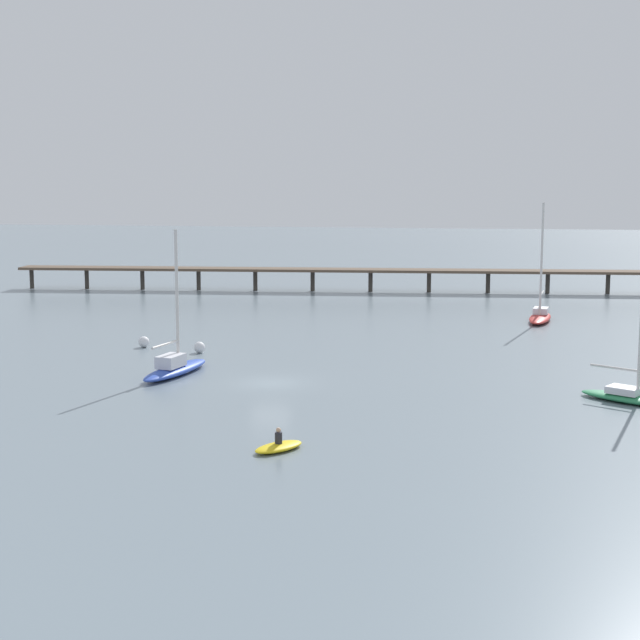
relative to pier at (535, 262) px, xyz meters
name	(u,v)px	position (x,y,z in m)	size (l,w,h in m)	color
ground_plane	(271,383)	(-18.83, -53.28, -3.66)	(400.00, 400.00, 0.00)	slate
pier	(535,262)	(0.00, 0.00, 0.00)	(83.48, 11.44, 7.13)	brown
sailboat_red	(540,314)	(-0.42, -22.47, -3.01)	(2.86, 7.49, 10.95)	red
sailboat_green	(631,394)	(3.31, -54.84, -3.15)	(6.44, 4.98, 8.59)	#287F4C
sailboat_blue	(175,366)	(-25.76, -51.93, -3.01)	(3.23, 7.97, 9.75)	#2D4CB7
dinghy_yellow	(279,446)	(-14.95, -68.33, -3.45)	(2.68, 3.04, 1.14)	yellow
mooring_buoy_mid	(199,347)	(-26.62, -43.64, -3.23)	(0.85, 0.85, 0.85)	silver
mooring_buoy_outer	(144,342)	(-31.62, -42.09, -3.23)	(0.86, 0.86, 0.86)	silver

